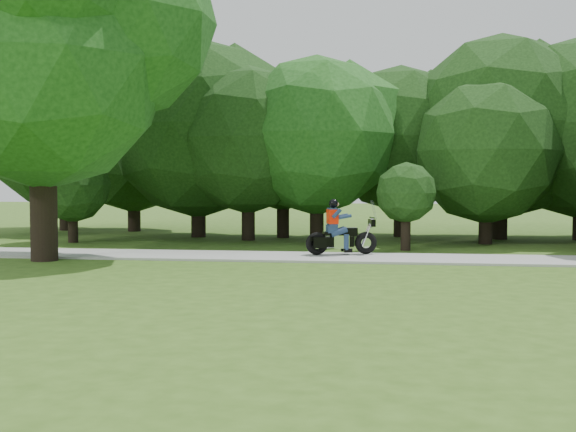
{
  "coord_description": "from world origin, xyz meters",
  "views": [
    {
      "loc": [
        -1.77,
        -10.91,
        2.12
      ],
      "look_at": [
        -3.93,
        4.72,
        1.29
      ],
      "focal_mm": 45.0,
      "sensor_mm": 36.0,
      "label": 1
    }
  ],
  "objects": [
    {
      "name": "ground",
      "position": [
        0.0,
        0.0,
        0.0
      ],
      "size": [
        100.0,
        100.0,
        0.0
      ],
      "primitive_type": "plane",
      "color": "#355518",
      "rests_on": "ground"
    },
    {
      "name": "tree_line",
      "position": [
        0.64,
        14.62,
        3.64
      ],
      "size": [
        40.86,
        11.82,
        7.86
      ],
      "color": "black",
      "rests_on": "ground"
    },
    {
      "name": "walkway",
      "position": [
        0.0,
        8.0,
        0.03
      ],
      "size": [
        60.0,
        2.2,
        0.06
      ],
      "primitive_type": "cube",
      "color": "#979792",
      "rests_on": "ground"
    },
    {
      "name": "touring_motorcycle",
      "position": [
        -3.11,
        8.44,
        0.61
      ],
      "size": [
        1.93,
        0.99,
        1.5
      ],
      "rotation": [
        0.0,
        0.0,
        0.29
      ],
      "color": "black",
      "rests_on": "walkway"
    },
    {
      "name": "big_tree_west",
      "position": [
        -10.54,
        6.85,
        5.76
      ],
      "size": [
        8.64,
        6.56,
        9.96
      ],
      "color": "black",
      "rests_on": "ground"
    }
  ]
}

